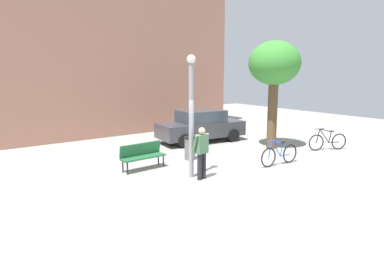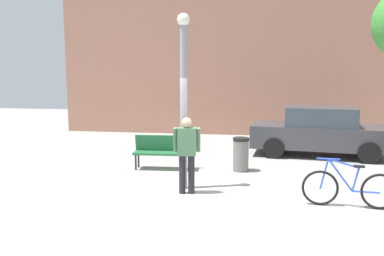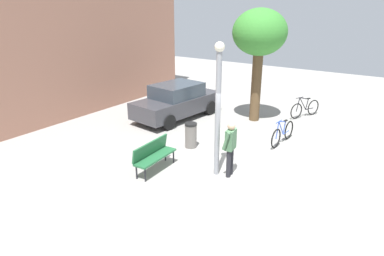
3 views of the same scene
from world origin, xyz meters
TOP-DOWN VIEW (x-y plane):
  - ground_plane at (0.00, 0.00)m, footprint 36.00×36.00m
  - building_facade at (0.00, 9.27)m, footprint 15.02×2.00m
  - lamppost at (-0.85, 0.40)m, footprint 0.28×0.28m
  - person_by_lamppost at (-0.72, 0.03)m, footprint 0.61×0.34m
  - park_bench at (-1.72, 2.12)m, footprint 1.62×0.56m
  - plaza_tree at (4.45, 1.60)m, footprint 2.22×2.22m
  - bicycle_blue at (2.57, -0.37)m, footprint 1.81×0.18m
  - bicycle_black at (6.14, -0.09)m, footprint 1.67×0.79m
  - parked_car_charcoal at (2.77, 4.58)m, footprint 4.37×2.19m
  - trash_bin at (0.38, 2.18)m, footprint 0.43×0.43m

SIDE VIEW (x-z plane):
  - ground_plane at x=0.00m, z-range 0.00..0.00m
  - bicycle_blue at x=2.57m, z-range -0.10..0.87m
  - bicycle_black at x=6.14m, z-range -0.10..0.87m
  - trash_bin at x=0.38m, z-range 0.00..0.91m
  - park_bench at x=-1.72m, z-range 0.08..1.01m
  - parked_car_charcoal at x=2.77m, z-range 0.00..1.55m
  - person_by_lamppost at x=-0.72m, z-range 0.13..1.80m
  - lamppost at x=-0.85m, z-range 0.26..4.15m
  - plaza_tree at x=4.45m, z-range 1.28..5.97m
  - building_facade at x=0.00m, z-range 0.00..8.24m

